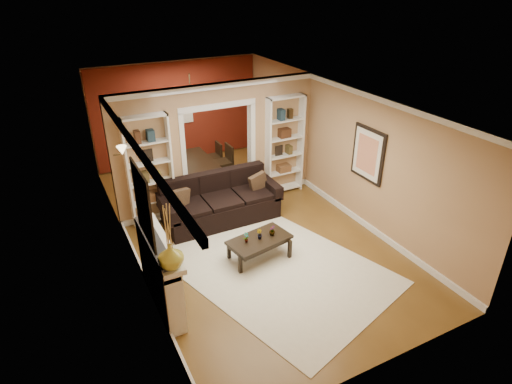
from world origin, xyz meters
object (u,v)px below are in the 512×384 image
coffee_table (259,248)px  dining_table (196,169)px  sofa (220,200)px  fireplace (162,273)px  bookshelf_left (150,171)px  bookshelf_right (284,146)px

coffee_table → dining_table: bearing=77.4°
sofa → fireplace: fireplace is taller
sofa → bookshelf_left: size_ratio=1.06×
sofa → bookshelf_left: 1.54m
sofa → dining_table: 2.15m
coffee_table → bookshelf_left: bearing=111.2°
coffee_table → bookshelf_right: 2.95m
coffee_table → bookshelf_right: bookshelf_right is taller
coffee_table → bookshelf_right: size_ratio=0.49×
bookshelf_right → dining_table: bookshelf_right is taller
sofa → fireplace: size_ratio=1.44×
bookshelf_left → bookshelf_right: same height
coffee_table → dining_table: 3.72m
bookshelf_left → bookshelf_right: 3.10m
coffee_table → sofa: bearing=82.6°
sofa → bookshelf_left: bearing=155.2°
sofa → dining_table: (0.22, 2.13, -0.21)m
fireplace → dining_table: fireplace is taller
sofa → fireplace: (-1.79, -1.95, 0.10)m
bookshelf_right → fireplace: bearing=-145.2°
bookshelf_left → fireplace: bearing=-102.0°
sofa → bookshelf_right: bearing=17.4°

